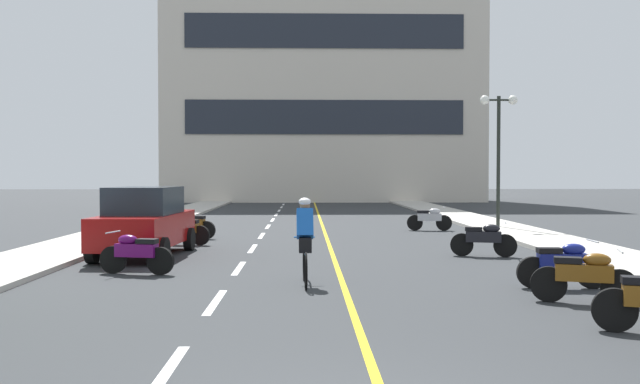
# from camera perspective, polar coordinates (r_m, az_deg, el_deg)

# --- Properties ---
(ground_plane) EXTENTS (140.00, 140.00, 0.00)m
(ground_plane) POSITION_cam_1_polar(r_m,az_deg,el_deg) (26.21, -0.25, -3.17)
(ground_plane) COLOR #2D3033
(curb_left) EXTENTS (2.40, 72.00, 0.12)m
(curb_left) POSITION_cam_1_polar(r_m,az_deg,el_deg) (29.95, -14.29, -2.51)
(curb_left) COLOR #B7B2A8
(curb_left) RESTS_ON ground
(curb_right) EXTENTS (2.40, 72.00, 0.12)m
(curb_right) POSITION_cam_1_polar(r_m,az_deg,el_deg) (30.19, 13.45, -2.48)
(curb_right) COLOR #B7B2A8
(curb_right) RESTS_ON ground
(lane_dash_0) EXTENTS (0.14, 2.20, 0.01)m
(lane_dash_0) POSITION_cam_1_polar(r_m,az_deg,el_deg) (7.58, -13.14, -14.95)
(lane_dash_0) COLOR silver
(lane_dash_0) RESTS_ON ground
(lane_dash_1) EXTENTS (0.14, 2.20, 0.01)m
(lane_dash_1) POSITION_cam_1_polar(r_m,az_deg,el_deg) (11.42, -8.99, -9.32)
(lane_dash_1) COLOR silver
(lane_dash_1) RESTS_ON ground
(lane_dash_2) EXTENTS (0.14, 2.20, 0.01)m
(lane_dash_2) POSITION_cam_1_polar(r_m,az_deg,el_deg) (15.34, -6.99, -6.52)
(lane_dash_2) COLOR silver
(lane_dash_2) RESTS_ON ground
(lane_dash_3) EXTENTS (0.14, 2.20, 0.01)m
(lane_dash_3) POSITION_cam_1_polar(r_m,az_deg,el_deg) (19.29, -5.82, -4.86)
(lane_dash_3) COLOR silver
(lane_dash_3) RESTS_ON ground
(lane_dash_4) EXTENTS (0.14, 2.20, 0.01)m
(lane_dash_4) POSITION_cam_1_polar(r_m,az_deg,el_deg) (23.26, -5.05, -3.77)
(lane_dash_4) COLOR silver
(lane_dash_4) RESTS_ON ground
(lane_dash_5) EXTENTS (0.14, 2.20, 0.01)m
(lane_dash_5) POSITION_cam_1_polar(r_m,az_deg,el_deg) (27.24, -4.51, -2.99)
(lane_dash_5) COLOR silver
(lane_dash_5) RESTS_ON ground
(lane_dash_6) EXTENTS (0.14, 2.20, 0.01)m
(lane_dash_6) POSITION_cam_1_polar(r_m,az_deg,el_deg) (31.22, -4.10, -2.41)
(lane_dash_6) COLOR silver
(lane_dash_6) RESTS_ON ground
(lane_dash_7) EXTENTS (0.14, 2.20, 0.01)m
(lane_dash_7) POSITION_cam_1_polar(r_m,az_deg,el_deg) (35.21, -3.79, -1.96)
(lane_dash_7) COLOR silver
(lane_dash_7) RESTS_ON ground
(lane_dash_8) EXTENTS (0.14, 2.20, 0.01)m
(lane_dash_8) POSITION_cam_1_polar(r_m,az_deg,el_deg) (39.20, -3.54, -1.61)
(lane_dash_8) COLOR silver
(lane_dash_8) RESTS_ON ground
(lane_dash_9) EXTENTS (0.14, 2.20, 0.01)m
(lane_dash_9) POSITION_cam_1_polar(r_m,az_deg,el_deg) (43.19, -3.34, -1.32)
(lane_dash_9) COLOR silver
(lane_dash_9) RESTS_ON ground
(lane_dash_10) EXTENTS (0.14, 2.20, 0.01)m
(lane_dash_10) POSITION_cam_1_polar(r_m,az_deg,el_deg) (47.19, -3.17, -1.08)
(lane_dash_10) COLOR silver
(lane_dash_10) RESTS_ON ground
(lane_dash_11) EXTENTS (0.14, 2.20, 0.01)m
(lane_dash_11) POSITION_cam_1_polar(r_m,az_deg,el_deg) (51.18, -3.03, -0.87)
(lane_dash_11) COLOR silver
(lane_dash_11) RESTS_ON ground
(centre_line_yellow) EXTENTS (0.12, 66.00, 0.01)m
(centre_line_yellow) POSITION_cam_1_polar(r_m,az_deg,el_deg) (29.20, 0.13, -2.68)
(centre_line_yellow) COLOR gold
(centre_line_yellow) RESTS_ON ground
(office_building) EXTENTS (25.04, 7.66, 21.58)m
(office_building) POSITION_cam_1_polar(r_m,az_deg,el_deg) (54.59, 0.28, 10.64)
(office_building) COLOR beige
(office_building) RESTS_ON ground
(street_lamp_mid) EXTENTS (1.46, 0.36, 5.09)m
(street_lamp_mid) POSITION_cam_1_polar(r_m,az_deg,el_deg) (26.69, 15.12, 5.13)
(street_lamp_mid) COLOR black
(street_lamp_mid) RESTS_ON curb_right
(parked_car_near) EXTENTS (2.11, 4.29, 1.82)m
(parked_car_near) POSITION_cam_1_polar(r_m,az_deg,el_deg) (17.88, -14.86, -2.47)
(parked_car_near) COLOR black
(parked_car_near) RESTS_ON ground
(motorcycle_2) EXTENTS (1.64, 0.79, 0.92)m
(motorcycle_2) POSITION_cam_1_polar(r_m,az_deg,el_deg) (11.87, 21.82, -6.69)
(motorcycle_2) COLOR black
(motorcycle_2) RESTS_ON ground
(motorcycle_3) EXTENTS (1.70, 0.60, 0.92)m
(motorcycle_3) POSITION_cam_1_polar(r_m,az_deg,el_deg) (13.31, 20.21, -5.80)
(motorcycle_3) COLOR black
(motorcycle_3) RESTS_ON ground
(motorcycle_4) EXTENTS (1.68, 0.67, 0.92)m
(motorcycle_4) POSITION_cam_1_polar(r_m,az_deg,el_deg) (14.79, -15.56, -5.03)
(motorcycle_4) COLOR black
(motorcycle_4) RESTS_ON ground
(motorcycle_5) EXTENTS (1.67, 0.69, 0.92)m
(motorcycle_5) POSITION_cam_1_polar(r_m,az_deg,el_deg) (17.81, 13.93, -3.91)
(motorcycle_5) COLOR black
(motorcycle_5) RESTS_ON ground
(motorcycle_6) EXTENTS (1.66, 0.72, 0.92)m
(motorcycle_6) POSITION_cam_1_polar(r_m,az_deg,el_deg) (20.59, -11.70, -3.17)
(motorcycle_6) COLOR black
(motorcycle_6) RESTS_ON ground
(motorcycle_7) EXTENTS (1.66, 0.72, 0.92)m
(motorcycle_7) POSITION_cam_1_polar(r_m,az_deg,el_deg) (22.50, -11.05, -2.77)
(motorcycle_7) COLOR black
(motorcycle_7) RESTS_ON ground
(motorcycle_8) EXTENTS (1.70, 0.60, 0.92)m
(motorcycle_8) POSITION_cam_1_polar(r_m,az_deg,el_deg) (25.58, 9.43, -2.25)
(motorcycle_8) COLOR black
(motorcycle_8) RESTS_ON ground
(cyclist_rider) EXTENTS (0.42, 1.77, 1.71)m
(cyclist_rider) POSITION_cam_1_polar(r_m,az_deg,el_deg) (12.89, -1.30, -4.08)
(cyclist_rider) COLOR black
(cyclist_rider) RESTS_ON ground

